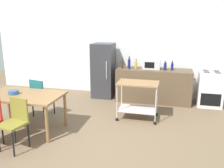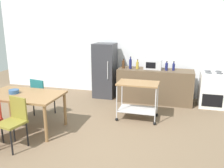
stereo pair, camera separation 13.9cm
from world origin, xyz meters
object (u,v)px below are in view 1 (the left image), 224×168
object	(u,v)px
fruit_bowl	(14,92)
bottle_wine	(136,65)
chair_teal	(41,95)
stove_oven	(210,89)
bottle_olive_oil	(165,66)
chair_olive	(15,120)
microwave	(152,64)
bottle_soda	(129,64)
kitchen_cart	(138,94)
bottle_hot_sauce	(122,64)
dining_table	(24,98)
bottle_vinegar	(172,66)
refrigerator	(103,71)

from	to	relation	value
fruit_bowl	bottle_wine	bearing A→B (deg)	49.31
chair_teal	stove_oven	bearing A→B (deg)	-143.60
bottle_olive_oil	fruit_bowl	world-z (taller)	bottle_olive_oil
chair_olive	microwave	bearing A→B (deg)	69.57
microwave	bottle_soda	bearing A→B (deg)	-168.00
chair_teal	bottle_wine	size ratio (longest dim) A/B	3.46
bottle_soda	kitchen_cart	bearing A→B (deg)	-71.17
fruit_bowl	chair_olive	bearing A→B (deg)	-54.58
microwave	bottle_olive_oil	world-z (taller)	microwave
chair_olive	bottle_hot_sauce	bearing A→B (deg)	80.20
dining_table	bottle_soda	world-z (taller)	bottle_soda
dining_table	bottle_vinegar	world-z (taller)	bottle_vinegar
stove_oven	bottle_vinegar	distance (m)	1.13
dining_table	bottle_hot_sauce	world-z (taller)	bottle_hot_sauce
refrigerator	dining_table	bearing A→B (deg)	-109.85
stove_oven	kitchen_cart	size ratio (longest dim) A/B	1.01
dining_table	bottle_vinegar	xyz separation A→B (m)	(2.83, 2.45, 0.33)
dining_table	chair_olive	size ratio (longest dim) A/B	1.69
kitchen_cart	refrigerator	bearing A→B (deg)	130.48
chair_olive	bottle_olive_oil	xyz separation A→B (m)	(2.39, 3.09, 0.48)
bottle_hot_sauce	bottle_wine	bearing A→B (deg)	2.83
dining_table	refrigerator	bearing A→B (deg)	70.15
chair_olive	stove_oven	bearing A→B (deg)	53.49
microwave	bottle_olive_oil	size ratio (longest dim) A/B	1.93
chair_teal	bottle_olive_oil	world-z (taller)	bottle_olive_oil
bottle_vinegar	bottle_olive_oil	bearing A→B (deg)	-165.32
microwave	bottle_hot_sauce	bearing A→B (deg)	-172.60
chair_olive	fruit_bowl	bearing A→B (deg)	137.44
microwave	bottle_vinegar	distance (m)	0.55
refrigerator	kitchen_cart	xyz separation A→B (m)	(1.20, -1.41, -0.20)
stove_oven	bottle_wine	world-z (taller)	bottle_wine
bottle_vinegar	fruit_bowl	xyz separation A→B (m)	(-3.04, -2.47, -0.21)
fruit_bowl	microwave	bearing A→B (deg)	45.19
dining_table	chair_olive	xyz separation A→B (m)	(0.26, -0.69, -0.15)
chair_teal	kitchen_cart	bearing A→B (deg)	-157.04
kitchen_cart	bottle_olive_oil	world-z (taller)	bottle_olive_oil
dining_table	stove_oven	xyz separation A→B (m)	(3.82, 2.46, -0.22)
chair_olive	fruit_bowl	size ratio (longest dim) A/B	4.46
chair_olive	kitchen_cart	distance (m)	2.59
bottle_wine	refrigerator	bearing A→B (deg)	172.59
bottle_hot_sauce	chair_olive	bearing A→B (deg)	-111.82
chair_olive	bottle_soda	size ratio (longest dim) A/B	2.69
kitchen_cart	fruit_bowl	xyz separation A→B (m)	(-2.33, -1.15, 0.22)
stove_oven	microwave	world-z (taller)	microwave
stove_oven	refrigerator	bearing A→B (deg)	178.40
refrigerator	chair_olive	bearing A→B (deg)	-101.44
stove_oven	microwave	distance (m)	1.64
bottle_soda	dining_table	bearing A→B (deg)	-125.56
chair_olive	bottle_hot_sauce	size ratio (longest dim) A/B	3.42
microwave	stove_oven	bearing A→B (deg)	-1.49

